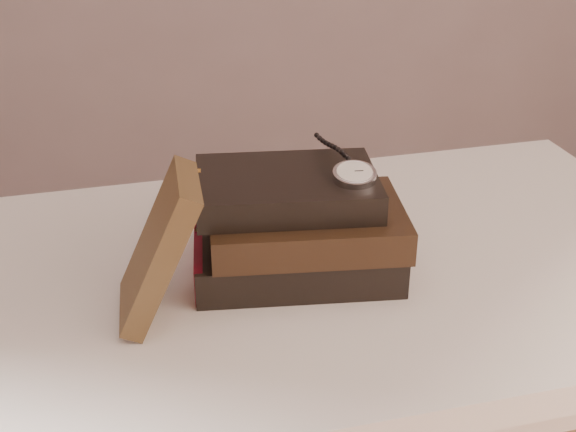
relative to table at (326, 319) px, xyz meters
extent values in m
cube|color=silver|center=(0.00, 0.00, 0.07)|extent=(1.00, 0.60, 0.04)
cube|color=white|center=(0.00, 0.00, 0.01)|extent=(0.88, 0.49, 0.08)
cylinder|color=white|center=(-0.45, 0.25, -0.30)|extent=(0.05, 0.05, 0.71)
cylinder|color=white|center=(0.45, 0.25, -0.30)|extent=(0.05, 0.05, 0.71)
cube|color=black|center=(-0.04, -0.01, 0.12)|extent=(0.27, 0.21, 0.05)
cube|color=beige|center=(-0.04, -0.01, 0.12)|extent=(0.26, 0.19, 0.04)
cube|color=gold|center=(-0.16, 0.04, 0.12)|extent=(0.01, 0.01, 0.05)
cube|color=maroon|center=(-0.16, 0.01, 0.12)|extent=(0.03, 0.16, 0.05)
cube|color=black|center=(-0.03, -0.02, 0.16)|extent=(0.26, 0.20, 0.04)
cube|color=beige|center=(-0.03, -0.02, 0.16)|extent=(0.25, 0.18, 0.03)
cube|color=gold|center=(-0.14, 0.02, 0.16)|extent=(0.01, 0.01, 0.04)
cube|color=black|center=(-0.05, 0.00, 0.20)|extent=(0.24, 0.18, 0.04)
cube|color=beige|center=(-0.05, 0.00, 0.20)|extent=(0.23, 0.17, 0.03)
cube|color=gold|center=(-0.15, 0.04, 0.20)|extent=(0.01, 0.01, 0.04)
cube|color=#3A2816|center=(-0.22, -0.07, 0.18)|extent=(0.11, 0.12, 0.17)
cylinder|color=silver|center=(0.02, -0.03, 0.22)|extent=(0.06, 0.06, 0.02)
cylinder|color=white|center=(0.02, -0.03, 0.23)|extent=(0.05, 0.05, 0.01)
torus|color=silver|center=(0.02, -0.03, 0.23)|extent=(0.06, 0.06, 0.01)
cylinder|color=silver|center=(0.02, 0.00, 0.22)|extent=(0.01, 0.01, 0.01)
cube|color=black|center=(0.02, -0.03, 0.23)|extent=(0.00, 0.01, 0.00)
cube|color=black|center=(0.03, -0.03, 0.23)|extent=(0.01, 0.00, 0.00)
sphere|color=black|center=(0.02, 0.00, 0.23)|extent=(0.01, 0.01, 0.01)
sphere|color=black|center=(0.02, 0.01, 0.23)|extent=(0.01, 0.01, 0.01)
sphere|color=black|center=(0.02, 0.02, 0.23)|extent=(0.01, 0.01, 0.01)
sphere|color=black|center=(0.02, 0.03, 0.23)|extent=(0.01, 0.01, 0.01)
sphere|color=black|center=(0.02, 0.04, 0.23)|extent=(0.01, 0.01, 0.01)
sphere|color=black|center=(0.02, 0.05, 0.23)|extent=(0.01, 0.01, 0.01)
sphere|color=black|center=(0.02, 0.06, 0.23)|extent=(0.01, 0.01, 0.01)
sphere|color=black|center=(0.01, 0.06, 0.23)|extent=(0.01, 0.01, 0.01)
sphere|color=black|center=(0.01, 0.07, 0.23)|extent=(0.01, 0.01, 0.01)
sphere|color=black|center=(0.01, 0.08, 0.23)|extent=(0.01, 0.01, 0.01)
sphere|color=black|center=(0.01, 0.09, 0.23)|extent=(0.01, 0.01, 0.01)
torus|color=silver|center=(-0.15, 0.09, 0.16)|extent=(0.05, 0.02, 0.05)
torus|color=silver|center=(-0.09, 0.08, 0.16)|extent=(0.05, 0.02, 0.05)
cylinder|color=silver|center=(-0.12, 0.08, 0.17)|extent=(0.01, 0.01, 0.00)
cylinder|color=silver|center=(-0.16, 0.15, 0.16)|extent=(0.02, 0.11, 0.03)
cylinder|color=silver|center=(-0.06, 0.13, 0.16)|extent=(0.02, 0.11, 0.03)
camera|label=1|loc=(-0.27, -0.83, 0.61)|focal=48.80mm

